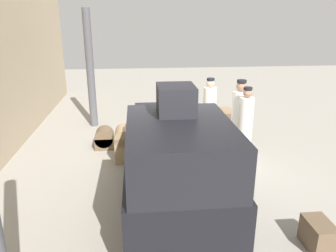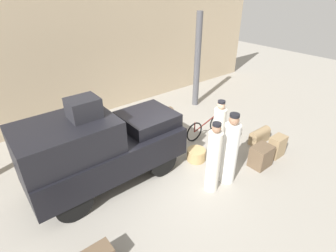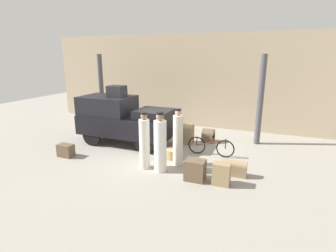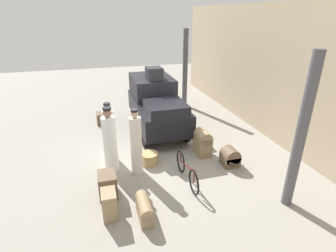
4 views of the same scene
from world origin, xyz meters
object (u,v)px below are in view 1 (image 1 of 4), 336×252
suitcase_tan_flat (124,143)px  porter_with_bicycle (209,117)px  truck (174,159)px  porter_standing_middle (239,121)px  trunk_wicker_pale (318,235)px  trunk_large_brown (232,127)px  trunk_barrel_dark (200,119)px  bicycle (160,128)px  suitcase_black_upright (225,119)px  porter_carrying_trunk (245,129)px  trunk_on_truck_roof (176,100)px  wicker_basket (194,149)px  suitcase_small_leather (104,139)px

suitcase_tan_flat → porter_with_bicycle: bearing=-78.7°
truck → suitcase_tan_flat: 2.61m
porter_standing_middle → porter_with_bicycle: 0.75m
truck → trunk_wicker_pale: truck is taller
porter_with_bicycle → trunk_large_brown: bearing=-45.8°
porter_standing_middle → trunk_barrel_dark: size_ratio=2.55×
porter_standing_middle → porter_with_bicycle: porter_standing_middle is taller
truck → bicycle: bearing=-0.6°
suitcase_black_upright → porter_carrying_trunk: bearing=174.6°
trunk_large_brown → trunk_on_truck_roof: (-3.85, 2.09, 1.82)m
truck → trunk_barrel_dark: truck is taller
wicker_basket → trunk_large_brown: size_ratio=0.86×
wicker_basket → porter_standing_middle: 1.30m
porter_standing_middle → porter_carrying_trunk: porter_standing_middle is taller
bicycle → suitcase_small_leather: (-0.45, 1.51, -0.08)m
bicycle → trunk_large_brown: (0.01, -2.05, -0.03)m
trunk_on_truck_roof → trunk_wicker_pale: bearing=-114.4°
wicker_basket → trunk_on_truck_roof: 3.41m
trunk_barrel_dark → trunk_wicker_pale: (-5.78, -0.67, -0.02)m
suitcase_black_upright → trunk_large_brown: 0.76m
porter_with_bicycle → trunk_barrel_dark: 1.95m
porter_with_bicycle → suitcase_black_upright: (1.60, -0.88, -0.56)m
porter_with_bicycle → porter_carrying_trunk: porter_with_bicycle is taller
trunk_large_brown → trunk_wicker_pale: (-4.78, 0.05, -0.08)m
porter_with_bicycle → trunk_on_truck_roof: trunk_on_truck_roof is taller
wicker_basket → suitcase_black_upright: size_ratio=0.82×
trunk_barrel_dark → suitcase_black_upright: bearing=-108.4°
truck → suitcase_black_upright: bearing=-25.6°
bicycle → trunk_large_brown: bicycle is taller
porter_with_bicycle → porter_standing_middle: bearing=-116.3°
bicycle → suitcase_small_leather: 1.58m
bicycle → trunk_barrel_dark: bearing=-52.9°
wicker_basket → trunk_wicker_pale: size_ratio=0.95×
bicycle → trunk_barrel_dark: (1.01, -1.34, -0.09)m
truck → suitcase_tan_flat: truck is taller
suitcase_small_leather → trunk_on_truck_roof: trunk_on_truck_roof is taller
wicker_basket → porter_with_bicycle: 0.89m
truck → trunk_large_brown: size_ratio=6.23×
suitcase_tan_flat → trunk_barrel_dark: bearing=-45.5°
wicker_basket → trunk_wicker_pale: trunk_wicker_pale is taller
porter_standing_middle → trunk_wicker_pale: 3.66m
porter_with_bicycle → porter_carrying_trunk: (-0.88, -0.64, -0.03)m
truck → trunk_on_truck_roof: 1.11m
porter_standing_middle → truck: bearing=142.4°
porter_standing_middle → suitcase_tan_flat: porter_standing_middle is taller
suitcase_black_upright → trunk_wicker_pale: (-5.54, 0.06, -0.10)m
truck → trunk_barrel_dark: bearing=-16.5°
truck → trunk_wicker_pale: (-1.14, -2.04, -0.81)m
wicker_basket → trunk_on_truck_roof: trunk_on_truck_roof is taller
porter_with_bicycle → suitcase_tan_flat: bearing=101.3°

